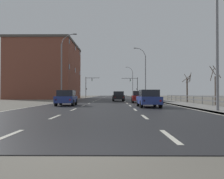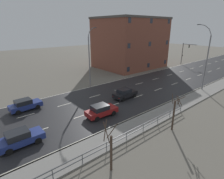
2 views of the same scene
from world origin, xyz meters
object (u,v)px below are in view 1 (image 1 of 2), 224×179
Objects in this scene: street_lamp_foreground at (214,37)px; brick_building at (47,71)px; traffic_signal_left at (88,84)px; street_lamp_left_bank at (62,68)px; car_distant at (149,98)px; car_far_right at (66,98)px; traffic_signal_right at (135,84)px; street_lamp_distant at (132,82)px; car_mid_centre at (118,96)px; car_near_left at (139,97)px; street_lamp_midground at (145,74)px.

brick_building reaches higher than street_lamp_foreground.
brick_building is at bearing -119.00° from traffic_signal_left.
street_lamp_left_bank is (-14.86, 20.91, 0.23)m from street_lamp_foreground.
car_distant is 0.99× the size of car_far_right.
car_distant is 0.24× the size of brick_building.
car_far_right is (-11.13, -47.17, -3.23)m from traffic_signal_right.
car_mid_centre is (-6.01, -48.20, -4.60)m from street_lamp_distant.
brick_building is at bearing 118.83° from car_distant.
street_lamp_left_bank is (-14.87, -48.79, -0.13)m from street_lamp_distant.
car_mid_centre is at bearing 113.45° from car_near_left.
brick_building is (-8.29, -14.95, 2.62)m from traffic_signal_left.
car_far_right and car_near_left have the same top height.
traffic_signal_right is 1.47× the size of car_mid_centre.
car_far_right is 1.00× the size of car_near_left.
traffic_signal_left is at bearing 102.03° from car_mid_centre.
street_lamp_foreground reaches higher than traffic_signal_left.
brick_building is (-16.89, 18.11, 5.84)m from car_mid_centre.
street_lamp_distant is at bearing 80.33° from car_mid_centre.
car_distant and car_far_right have the same top height.
street_lamp_midground is at bearing -88.81° from traffic_signal_right.
traffic_signal_left reaches higher than car_distant.
brick_building reaches higher than car_mid_centre.
street_lamp_distant is 1.78× the size of traffic_signal_left.
traffic_signal_right is at bearing 85.78° from car_distant.
street_lamp_midground is 2.70× the size of car_mid_centre.
street_lamp_distant is at bearing 52.71° from brick_building.
street_lamp_foreground is 45.78m from brick_building.
car_near_left is (8.09, 6.84, 0.00)m from car_far_right.
traffic_signal_right is at bearing 88.05° from car_near_left.
car_mid_centre is at bearing 105.58° from street_lamp_foreground.
street_lamp_foreground is 69.71m from street_lamp_distant.
car_far_right is at bearing -137.43° from car_near_left.
car_far_right is at bearing -100.60° from street_lamp_distant.
street_lamp_distant reaches higher than car_near_left.
traffic_signal_right is at bearing 78.01° from car_mid_centre.
street_lamp_left_bank is 2.58× the size of car_mid_centre.
street_lamp_left_bank is 33.68m from traffic_signal_left.
street_lamp_midground is at bearing 82.54° from car_near_left.
street_lamp_midground is 2.70× the size of car_far_right.
brick_building reaches higher than traffic_signal_left.
street_lamp_midground is 23.43m from brick_building.
street_lamp_distant is 2.65× the size of car_far_right.
street_lamp_left_bank is 9.94m from car_mid_centre.
car_near_left is at bearing 37.46° from car_far_right.
street_lamp_foreground is at bearing -75.02° from traffic_signal_left.
street_lamp_foreground is 2.51× the size of car_distant.
car_distant and car_mid_centre have the same top height.
street_lamp_midground reaches higher than car_far_right.
street_lamp_midground is at bearing 63.16° from car_mid_centre.
car_distant is (11.03, -49.22, -3.22)m from traffic_signal_left.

